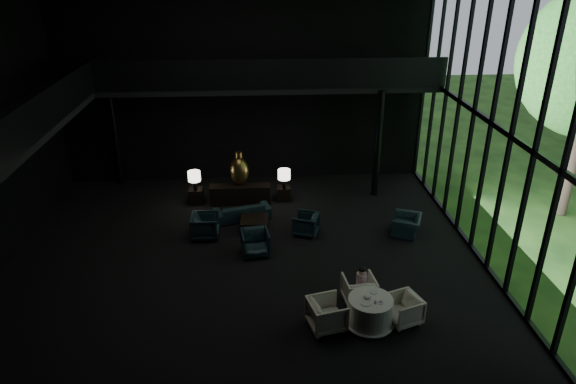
{
  "coord_description": "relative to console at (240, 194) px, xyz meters",
  "views": [
    {
      "loc": [
        0.37,
        -13.39,
        8.22
      ],
      "look_at": [
        1.29,
        0.5,
        1.81
      ],
      "focal_mm": 32.0,
      "sensor_mm": 36.0,
      "label": 1
    }
  ],
  "objects": [
    {
      "name": "coffee_cup",
      "position": [
        3.47,
        -7.18,
        0.44
      ],
      "size": [
        0.09,
        0.09,
        0.06
      ],
      "primitive_type": "cylinder",
      "rotation": [
        0.0,
        0.0,
        -0.16
      ],
      "color": "white",
      "rests_on": "saucer"
    },
    {
      "name": "saucer",
      "position": [
        3.46,
        -7.19,
        0.41
      ],
      "size": [
        0.18,
        0.18,
        0.01
      ],
      "primitive_type": "cylinder",
      "rotation": [
        0.0,
        0.0,
        -0.16
      ],
      "color": "white",
      "rests_on": "dining_table"
    },
    {
      "name": "dining_table",
      "position": [
        3.27,
        -7.05,
        -0.02
      ],
      "size": [
        1.23,
        1.23,
        0.75
      ],
      "color": "white",
      "rests_on": "floor"
    },
    {
      "name": "mezzanine_back",
      "position": [
        1.24,
        1.42,
        3.65
      ],
      "size": [
        12.0,
        2.0,
        0.25
      ],
      "primitive_type": "cube",
      "color": "black",
      "rests_on": "wall_back"
    },
    {
      "name": "mezzanine_left",
      "position": [
        -5.76,
        -3.58,
        3.65
      ],
      "size": [
        2.0,
        12.0,
        0.25
      ],
      "primitive_type": "cube",
      "color": "black",
      "rests_on": "wall_left"
    },
    {
      "name": "sofa",
      "position": [
        0.08,
        -1.22,
        -0.0
      ],
      "size": [
        1.83,
        0.96,
        0.69
      ],
      "primitive_type": "imported",
      "rotation": [
        0.0,
        0.0,
        3.41
      ],
      "color": "#122832",
      "rests_on": "floor"
    },
    {
      "name": "plate_a",
      "position": [
        3.11,
        -7.21,
        0.41
      ],
      "size": [
        0.32,
        0.32,
        0.02
      ],
      "primitive_type": "cylinder",
      "rotation": [
        0.0,
        0.0,
        0.42
      ],
      "color": "white",
      "rests_on": "dining_table"
    },
    {
      "name": "lounge_armchair_west",
      "position": [
        -1.07,
        -2.43,
        0.13
      ],
      "size": [
        0.89,
        0.94,
        0.96
      ],
      "primitive_type": "imported",
      "rotation": [
        0.0,
        0.0,
        1.55
      ],
      "color": "black",
      "rests_on": "floor"
    },
    {
      "name": "column_nw",
      "position": [
        -4.76,
        2.12,
        1.65
      ],
      "size": [
        0.24,
        0.24,
        4.0
      ],
      "primitive_type": "cylinder",
      "color": "black",
      "rests_on": "floor"
    },
    {
      "name": "lounge_armchair_east",
      "position": [
        2.15,
        -2.42,
        0.04
      ],
      "size": [
        0.93,
        0.95,
        0.78
      ],
      "primitive_type": "imported",
      "rotation": [
        0.0,
        0.0,
        -1.93
      ],
      "color": "black",
      "rests_on": "floor"
    },
    {
      "name": "dining_chair_west",
      "position": [
        2.21,
        -7.07,
        0.12
      ],
      "size": [
        1.04,
        1.09,
        0.94
      ],
      "primitive_type": "imported",
      "rotation": [
        0.0,
        0.0,
        1.81
      ],
      "color": "silver",
      "rests_on": "floor"
    },
    {
      "name": "bronze_urn",
      "position": [
        -0.0,
        0.14,
        0.88
      ],
      "size": [
        0.67,
        0.67,
        1.25
      ],
      "color": "olive",
      "rests_on": "console"
    },
    {
      "name": "cereal_bowl",
      "position": [
        3.18,
        -7.0,
        0.45
      ],
      "size": [
        0.18,
        0.18,
        0.09
      ],
      "primitive_type": "ellipsoid",
      "color": "white",
      "rests_on": "dining_table"
    },
    {
      "name": "wall_back",
      "position": [
        0.24,
        2.42,
        3.65
      ],
      "size": [
        14.0,
        0.04,
        8.0
      ],
      "primitive_type": "cube",
      "color": "black",
      "rests_on": "ground"
    },
    {
      "name": "railing_back",
      "position": [
        1.24,
        0.42,
        4.25
      ],
      "size": [
        12.0,
        0.06,
        1.0
      ],
      "primitive_type": "cube",
      "color": "black",
      "rests_on": "mezzanine_back"
    },
    {
      "name": "dining_chair_north",
      "position": [
        3.18,
        -6.12,
        0.08
      ],
      "size": [
        0.91,
        0.86,
        0.85
      ],
      "primitive_type": "imported",
      "rotation": [
        0.0,
        0.0,
        3.25
      ],
      "color": "silver",
      "rests_on": "floor"
    },
    {
      "name": "cream_pot",
      "position": [
        3.33,
        -7.22,
        0.44
      ],
      "size": [
        0.07,
        0.07,
        0.07
      ],
      "primitive_type": "cylinder",
      "rotation": [
        0.0,
        0.0,
        0.25
      ],
      "color": "#99999E",
      "rests_on": "dining_table"
    },
    {
      "name": "dining_chair_east",
      "position": [
        4.1,
        -6.98,
        0.05
      ],
      "size": [
        0.94,
        0.97,
        0.8
      ],
      "primitive_type": "imported",
      "rotation": [
        0.0,
        0.0,
        -1.23
      ],
      "color": "silver",
      "rests_on": "floor"
    },
    {
      "name": "table_lamp_left",
      "position": [
        -1.6,
        -0.03,
        0.74
      ],
      "size": [
        0.44,
        0.44,
        0.74
      ],
      "color": "black",
      "rests_on": "side_table_left"
    },
    {
      "name": "child",
      "position": [
        3.23,
        -6.07,
        0.39
      ],
      "size": [
        0.27,
        0.27,
        0.57
      ],
      "rotation": [
        0.0,
        0.0,
        3.14
      ],
      "color": "pink",
      "rests_on": "dining_chair_north"
    },
    {
      "name": "wall_front",
      "position": [
        0.24,
        -9.58,
        3.65
      ],
      "size": [
        14.0,
        0.04,
        8.0
      ],
      "primitive_type": "cube",
      "color": "black",
      "rests_on": "ground"
    },
    {
      "name": "plate_b",
      "position": [
        3.39,
        -6.77,
        0.41
      ],
      "size": [
        0.24,
        0.24,
        0.01
      ],
      "primitive_type": "cylinder",
      "rotation": [
        0.0,
        0.0,
        0.29
      ],
      "color": "white",
      "rests_on": "dining_table"
    },
    {
      "name": "console",
      "position": [
        0.0,
        0.0,
        0.0
      ],
      "size": [
        2.19,
        0.5,
        0.7
      ],
      "primitive_type": "cube",
      "color": "black",
      "rests_on": "floor"
    },
    {
      "name": "railing_left",
      "position": [
        -4.76,
        -3.58,
        4.25
      ],
      "size": [
        0.06,
        12.0,
        1.0
      ],
      "primitive_type": "cube",
      "color": "black",
      "rests_on": "mezzanine_left"
    },
    {
      "name": "curtain_wall",
      "position": [
        7.19,
        -3.58,
        3.65
      ],
      "size": [
        0.2,
        12.0,
        8.0
      ],
      "primitive_type": null,
      "color": "black",
      "rests_on": "ground"
    },
    {
      "name": "lounge_armchair_south",
      "position": [
        0.52,
        -3.57,
        0.1
      ],
      "size": [
        0.96,
        0.92,
        0.9
      ],
      "primitive_type": "imported",
      "rotation": [
        0.0,
        0.0,
        0.13
      ],
      "color": "black",
      "rests_on": "floor"
    },
    {
      "name": "column_ne",
      "position": [
        5.04,
        0.42,
        1.65
      ],
      "size": [
        0.24,
        0.24,
        4.0
      ],
      "primitive_type": "cylinder",
      "color": "black",
      "rests_on": "floor"
    },
    {
      "name": "side_table_right",
      "position": [
        1.6,
        0.17,
        -0.09
      ],
      "size": [
        0.47,
        0.47,
        0.52
      ],
      "primitive_type": "cube",
      "color": "black",
      "rests_on": "floor"
    },
    {
      "name": "window_armchair",
      "position": [
        5.4,
        -2.67,
        0.05
      ],
      "size": [
        0.89,
        1.06,
        0.79
      ],
      "primitive_type": "imported",
      "rotation": [
        0.0,
        0.0,
        -1.95
      ],
      "color": "black",
      "rests_on": "floor"
    },
    {
      "name": "side_table_left",
      "position": [
        -1.6,
        0.14,
        -0.07
      ],
      "size": [
        0.51,
        0.51,
        0.56
      ],
      "primitive_type": "cube",
      "color": "black",
      "rests_on": "floor"
    },
    {
      "name": "coffee_table",
      "position": [
        0.5,
        -2.03,
        -0.15
      ],
      "size": [
        0.94,
        0.94,
        0.4
      ],
      "primitive_type": "cube",
      "rotation": [
        0.0,
        0.0,
        -0.06
      ],
      "color": "black",
      "rests_on": "floor"
    },
    {
      "name": "floor",
      "position": [
        0.24,
        -3.58,
        -0.35
      ],
      "size": [
        14.0,
        12.0,
        0.02
      ],
      "primitive_type": "cube",
      "color": "black",
      "rests_on": "ground"
    },
    {
      "name": "table_lamp_right",
      "position": [
        1.6,
        0.01,
        0.71
      ],
      "size": [
        0.45,
        0.45,
        0.75
      ],
      "color": "black",
      "rests_on": "side_table_right"
    }
  ]
}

